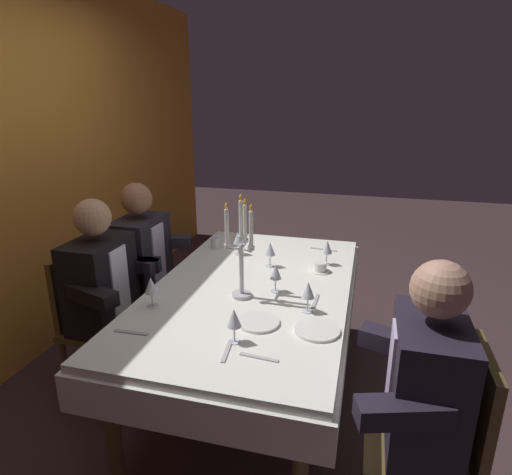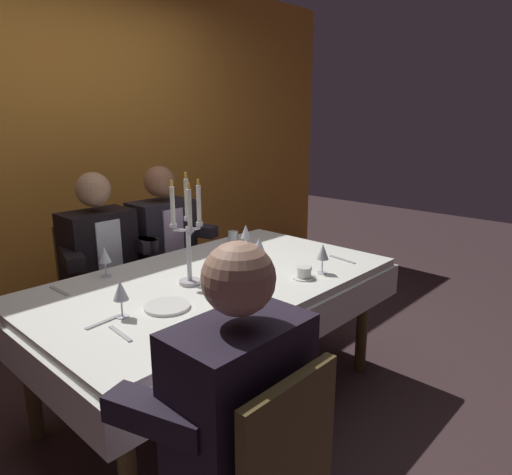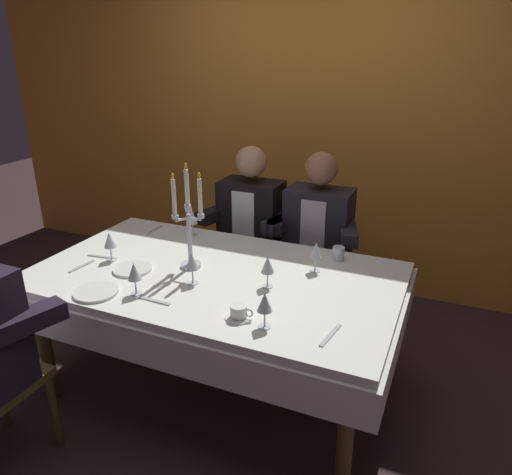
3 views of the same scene
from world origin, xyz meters
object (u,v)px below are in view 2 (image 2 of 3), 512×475
Objects in this scene: coffee_cup_0 at (304,273)px; seated_diner_1 at (98,252)px; wine_glass_0 at (323,252)px; wine_glass_6 at (246,232)px; seated_diner_0 at (241,406)px; wine_glass_2 at (228,264)px; seated_diner_2 at (162,238)px; dinner_plate_0 at (209,326)px; wine_glass_1 at (121,292)px; wine_glass_5 at (259,246)px; wine_glass_4 at (229,284)px; wine_glass_3 at (105,256)px; candelabra at (188,236)px; water_tumbler_0 at (233,237)px; dining_table at (215,298)px; dinner_plate_1 at (167,306)px.

seated_diner_1 reaches higher than coffee_cup_0.
seated_diner_1 reaches higher than wine_glass_0.
seated_diner_0 reaches higher than wine_glass_6.
seated_diner_2 is at bearing 71.39° from wine_glass_2.
wine_glass_1 is (-0.19, 0.34, 0.11)m from dinner_plate_0.
seated_diner_2 is (-0.17, 0.66, -0.12)m from wine_glass_6.
wine_glass_2 is 1.00× the size of wine_glass_5.
wine_glass_4 is at bearing 179.93° from coffee_cup_0.
wine_glass_1 and wine_glass_5 have the same top height.
wine_glass_2 is 0.13× the size of seated_diner_0.
wine_glass_4 is at bearing -79.33° from wine_glass_3.
wine_glass_3 is (-0.23, 0.42, -0.14)m from candelabra.
seated_diner_0 is at bearing -133.67° from water_tumbler_0.
wine_glass_2 is at bearing -162.31° from wine_glass_5.
seated_diner_1 is (-0.62, 1.27, -0.12)m from wine_glass_0.
wine_glass_5 is 1.00× the size of wine_glass_6.
wine_glass_6 is at bearing 36.34° from dinner_plate_0.
dinner_plate_0 is 2.81× the size of water_tumbler_0.
dining_table is 0.61m from dinner_plate_0.
seated_diner_1 reaches higher than wine_glass_2.
dining_table is at bearing 19.26° from dinner_plate_1.
wine_glass_6 is at bearing -44.91° from seated_diner_1.
wine_glass_0 is 0.13× the size of seated_diner_1.
wine_glass_0 reaches higher than dinner_plate_0.
dinner_plate_0 is (-0.26, -0.44, -0.25)m from candelabra.
wine_glass_0 is (0.86, -0.23, 0.11)m from dinner_plate_1.
seated_diner_1 reaches higher than dining_table.
wine_glass_5 is 0.31m from wine_glass_6.
wine_glass_2 is at bearing -59.65° from wine_glass_3.
seated_diner_1 is at bearing 77.13° from dinner_plate_1.
dinner_plate_0 is at bearing -120.73° from candelabra.
wine_glass_1 is 0.82m from seated_diner_0.
seated_diner_0 is at bearing -119.48° from seated_diner_2.
dinner_plate_1 is at bearing -157.21° from wine_glass_6.
candelabra is 3.47× the size of wine_glass_1.
wine_glass_1 is at bearing -163.78° from wine_glass_6.
wine_glass_2 is 1.00× the size of wine_glass_3.
wine_glass_1 is (-0.60, -0.08, 0.23)m from dining_table.
water_tumbler_0 is (0.97, 0.85, 0.03)m from dinner_plate_0.
wine_glass_0 is 0.37m from wine_glass_5.
wine_glass_4 is at bearing -102.47° from candelabra.
seated_diner_0 is at bearing -110.82° from dinner_plate_1.
wine_glass_4 is at bearing -149.60° from wine_glass_5.
wine_glass_3 and wine_glass_4 have the same top height.
wine_glass_4 is at bearing 48.91° from seated_diner_0.
wine_glass_4 is at bearing -92.53° from seated_diner_1.
seated_diner_0 is at bearing -96.76° from wine_glass_1.
wine_glass_4 reaches higher than dinner_plate_0.
wine_glass_3 is 0.84m from wine_glass_5.
wine_glass_6 is at bearing 25.73° from dining_table.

